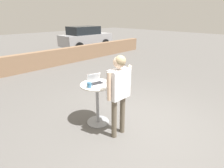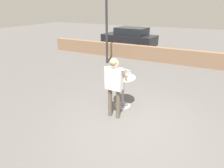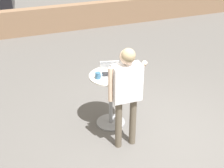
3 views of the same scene
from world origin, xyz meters
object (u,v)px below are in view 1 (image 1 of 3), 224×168
object	(u,v)px
laptop	(95,81)
parked_car_further_down	(86,38)
cafe_table	(97,99)
coffee_mug	(89,85)
standing_person	(119,86)

from	to	relation	value
laptop	parked_car_further_down	xyz separation A→B (m)	(5.83, 8.04, -0.18)
cafe_table	parked_car_further_down	xyz separation A→B (m)	(5.85, 8.11, 0.23)
laptop	parked_car_further_down	size ratio (longest dim) A/B	0.10
coffee_mug	standing_person	xyz separation A→B (m)	(0.25, -0.63, 0.08)
cafe_table	parked_car_further_down	size ratio (longest dim) A/B	0.26
laptop	coffee_mug	world-z (taller)	laptop
parked_car_further_down	cafe_table	bearing A→B (deg)	-125.79
cafe_table	coffee_mug	bearing A→B (deg)	-172.30
laptop	coffee_mug	xyz separation A→B (m)	(-0.25, -0.10, 0.01)
cafe_table	laptop	world-z (taller)	laptop
coffee_mug	standing_person	world-z (taller)	standing_person
cafe_table	coffee_mug	size ratio (longest dim) A/B	7.49
standing_person	parked_car_further_down	bearing A→B (deg)	56.34
cafe_table	laptop	bearing A→B (deg)	78.71
laptop	coffee_mug	distance (m)	0.27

